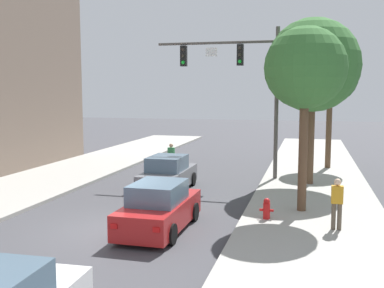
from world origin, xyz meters
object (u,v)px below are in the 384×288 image
fire_hydrant (267,209)px  street_tree_third (331,77)px  street_tree_nearest (305,69)px  car_following_red (159,208)px  pedestrian_crossing_road (171,156)px  traffic_signal_mast (242,75)px  street_tree_second (313,65)px  pedestrian_sidewalk_right_walker (337,201)px  car_lead_grey (168,175)px

fire_hydrant → street_tree_third: (2.41, 11.62, 4.81)m
street_tree_nearest → car_following_red: bearing=-144.7°
pedestrian_crossing_road → street_tree_third: (8.48, 3.01, 4.41)m
car_following_red → street_tree_third: street_tree_third is taller
traffic_signal_mast → street_tree_second: size_ratio=0.97×
pedestrian_crossing_road → street_tree_third: street_tree_third is taller
pedestrian_sidewalk_right_walker → street_tree_second: (-0.83, 7.34, 4.64)m
fire_hydrant → street_tree_nearest: (1.14, 1.46, 4.78)m
pedestrian_crossing_road → street_tree_second: size_ratio=0.21×
car_lead_grey → car_following_red: size_ratio=1.00×
car_following_red → pedestrian_sidewalk_right_walker: 5.65m
traffic_signal_mast → street_tree_nearest: traffic_signal_mast is taller
traffic_signal_mast → street_tree_nearest: (3.16, -6.14, -0.03)m
car_following_red → street_tree_second: size_ratio=0.55×
pedestrian_sidewalk_right_walker → fire_hydrant: (-2.25, 0.70, -0.56)m
traffic_signal_mast → car_lead_grey: bearing=-129.5°
fire_hydrant → street_tree_second: street_tree_second is taller
traffic_signal_mast → pedestrian_crossing_road: traffic_signal_mast is taller
street_tree_second → car_lead_grey: bearing=-158.4°
pedestrian_crossing_road → street_tree_second: bearing=-14.8°
car_following_red → fire_hydrant: 3.72m
traffic_signal_mast → fire_hydrant: traffic_signal_mast is taller
fire_hydrant → street_tree_nearest: bearing=51.9°
car_following_red → pedestrian_sidewalk_right_walker: pedestrian_sidewalk_right_walker is taller
traffic_signal_mast → car_lead_grey: traffic_signal_mast is taller
street_tree_nearest → fire_hydrant: bearing=-128.1°
car_lead_grey → car_following_red: same height
traffic_signal_mast → fire_hydrant: (2.02, -7.60, -4.82)m
traffic_signal_mast → street_tree_nearest: size_ratio=1.13×
pedestrian_crossing_road → street_tree_nearest: (7.21, -7.16, 4.38)m
car_lead_grey → street_tree_third: size_ratio=0.63×
car_lead_grey → car_following_red: (1.55, -5.85, 0.00)m
traffic_signal_mast → pedestrian_sidewalk_right_walker: size_ratio=4.57×
car_lead_grey → car_following_red: 6.05m
pedestrian_crossing_road → street_tree_third: size_ratio=0.24×
pedestrian_crossing_road → pedestrian_sidewalk_right_walker: pedestrian_sidewalk_right_walker is taller
car_following_red → fire_hydrant: bearing=27.1°
car_following_red → street_tree_second: street_tree_second is taller
car_following_red → street_tree_nearest: 7.11m
car_lead_grey → street_tree_second: bearing=21.6°
car_following_red → pedestrian_sidewalk_right_walker: (5.55, 0.99, 0.34)m
pedestrian_crossing_road → fire_hydrant: (6.07, -8.61, -0.41)m
fire_hydrant → street_tree_third: size_ratio=0.11×
pedestrian_crossing_road → fire_hydrant: bearing=-54.8°
traffic_signal_mast → car_following_red: size_ratio=1.76×
traffic_signal_mast → fire_hydrant: bearing=-75.1°
street_tree_second → fire_hydrant: bearing=-102.1°
car_following_red → street_tree_third: 15.21m
car_lead_grey → fire_hydrant: 6.39m
street_tree_third → pedestrian_sidewalk_right_walker: bearing=-90.8°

